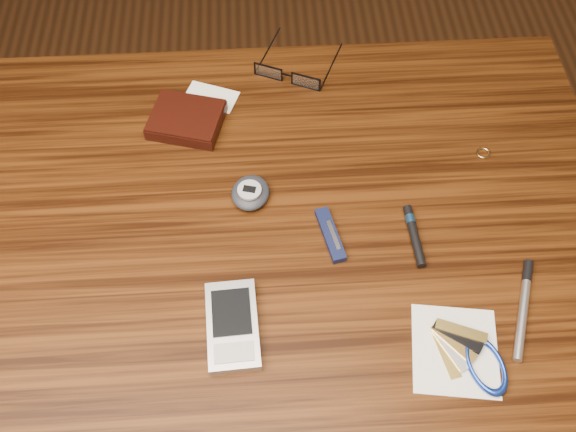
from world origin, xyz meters
name	(u,v)px	position (x,y,z in m)	size (l,w,h in m)	color
ground	(269,401)	(0.00, 0.00, 0.00)	(3.80, 3.80, 0.00)	#472814
desk	(257,267)	(0.00, 0.00, 0.65)	(1.00, 0.70, 0.75)	#391C09
wallet_and_card	(187,119)	(-0.09, 0.19, 0.76)	(0.14, 0.14, 0.02)	black
eyeglasses	(288,74)	(0.06, 0.28, 0.76)	(0.15, 0.15, 0.02)	black
gold_ring	(483,153)	(0.33, 0.11, 0.75)	(0.02, 0.02, 0.00)	tan
pda_phone	(233,326)	(-0.03, -0.14, 0.76)	(0.07, 0.12, 0.02)	#AFAFB4
pedometer	(250,193)	(0.00, 0.05, 0.76)	(0.06, 0.07, 0.02)	#1F242B
notepad_keys	(470,356)	(0.25, -0.19, 0.75)	(0.12, 0.13, 0.01)	silver
pocket_knife	(330,235)	(0.10, -0.02, 0.76)	(0.04, 0.08, 0.01)	#101438
silver_pen	(524,301)	(0.33, -0.13, 0.76)	(0.06, 0.13, 0.01)	#B2B1B6
black_blue_pen	(414,234)	(0.21, -0.02, 0.76)	(0.02, 0.09, 0.01)	black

